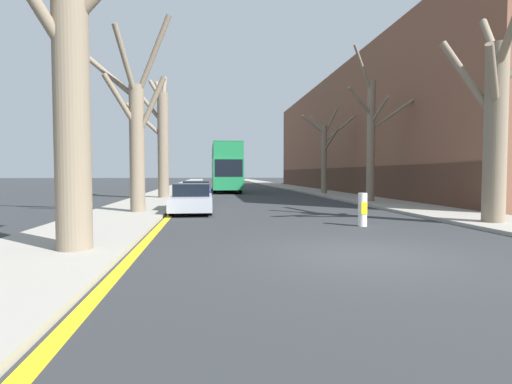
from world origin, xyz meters
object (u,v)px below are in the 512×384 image
(traffic_bollard, at_px, (363,210))
(street_tree_left_1, at_px, (136,132))
(parked_car_0, at_px, (192,199))
(street_tree_left_0, at_px, (68,65))
(street_tree_right_0, at_px, (495,119))
(street_tree_left_2, at_px, (161,137))
(double_decker_bus, at_px, (226,165))
(street_tree_right_2, at_px, (325,153))
(street_tree_right_1, at_px, (371,136))
(parked_car_1, at_px, (196,192))

(traffic_bollard, bearing_deg, street_tree_left_1, 149.46)
(parked_car_0, bearing_deg, traffic_bollard, -43.55)
(street_tree_left_0, distance_m, street_tree_right_0, 12.67)
(street_tree_left_2, distance_m, double_decker_bus, 11.87)
(street_tree_left_0, distance_m, traffic_bollard, 9.34)
(street_tree_right_2, bearing_deg, parked_car_0, -127.16)
(street_tree_right_2, xyz_separation_m, double_decker_bus, (-7.62, 7.02, -0.83))
(street_tree_left_0, xyz_separation_m, street_tree_right_2, (12.15, 22.32, -0.64))
(street_tree_left_1, relative_size, street_tree_left_2, 0.96)
(street_tree_right_2, bearing_deg, double_decker_bus, 137.35)
(street_tree_right_0, bearing_deg, parked_car_0, 150.11)
(street_tree_left_1, xyz_separation_m, double_decker_bus, (4.66, 20.94, -0.95))
(traffic_bollard, bearing_deg, parked_car_0, 136.45)
(street_tree_left_1, distance_m, street_tree_right_1, 13.43)
(street_tree_left_1, xyz_separation_m, traffic_bollard, (8.00, -4.72, -2.91))
(parked_car_0, bearing_deg, street_tree_left_0, -103.25)
(street_tree_left_2, relative_size, street_tree_right_0, 1.13)
(traffic_bollard, bearing_deg, street_tree_left_0, -154.96)
(street_tree_left_1, relative_size, street_tree_right_2, 1.18)
(street_tree_left_1, height_order, parked_car_1, street_tree_left_1)
(street_tree_left_0, distance_m, street_tree_left_1, 8.42)
(street_tree_right_2, distance_m, double_decker_bus, 10.39)
(street_tree_left_2, relative_size, street_tree_right_2, 1.22)
(street_tree_left_2, distance_m, street_tree_right_2, 12.97)
(street_tree_right_2, bearing_deg, traffic_bollard, -102.92)
(parked_car_1, distance_m, traffic_bollard, 13.42)
(street_tree_right_2, height_order, parked_car_0, street_tree_right_2)
(parked_car_0, bearing_deg, street_tree_right_0, -29.89)
(street_tree_right_0, xyz_separation_m, double_decker_bus, (-7.68, 26.00, -1.01))
(street_tree_left_2, distance_m, traffic_bollard, 17.37)
(street_tree_right_0, height_order, parked_car_1, street_tree_right_0)
(street_tree_left_2, bearing_deg, street_tree_right_1, -22.17)
(street_tree_right_1, relative_size, traffic_bollard, 8.18)
(double_decker_bus, relative_size, parked_car_0, 2.48)
(street_tree_left_2, bearing_deg, traffic_bollard, -61.45)
(parked_car_0, bearing_deg, street_tree_left_1, -162.37)
(street_tree_right_1, bearing_deg, parked_car_1, 167.14)
(parked_car_0, relative_size, traffic_bollard, 4.15)
(double_decker_bus, bearing_deg, street_tree_left_0, -98.79)
(street_tree_left_1, xyz_separation_m, street_tree_left_2, (-0.12, 10.21, 0.71))
(street_tree_right_2, height_order, traffic_bollard, street_tree_right_2)
(street_tree_left_1, distance_m, double_decker_bus, 21.47)
(street_tree_left_1, distance_m, street_tree_right_0, 13.34)
(street_tree_left_2, bearing_deg, parked_car_0, -75.84)
(street_tree_left_0, distance_m, parked_car_0, 9.96)
(street_tree_left_1, relative_size, parked_car_0, 1.80)
(street_tree_right_1, relative_size, parked_car_1, 2.09)
(street_tree_right_2, relative_size, parked_car_0, 1.52)
(street_tree_left_1, xyz_separation_m, street_tree_right_2, (12.28, 13.92, -0.12))
(street_tree_right_1, bearing_deg, street_tree_right_0, -90.42)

